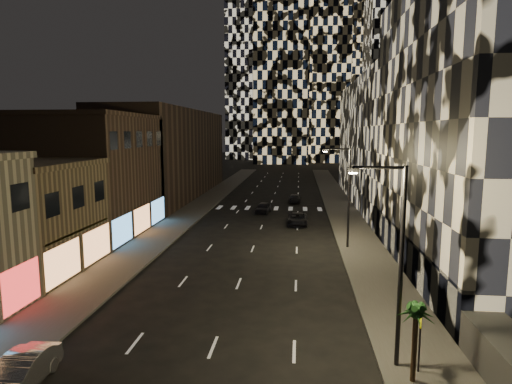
% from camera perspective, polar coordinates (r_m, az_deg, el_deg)
% --- Properties ---
extents(sidewalk_left, '(4.00, 120.00, 0.15)m').
position_cam_1_polar(sidewalk_left, '(61.11, -7.65, -1.92)').
color(sidewalk_left, '#47443F').
rests_on(sidewalk_left, ground).
extents(sidewalk_right, '(4.00, 120.00, 0.15)m').
position_cam_1_polar(sidewalk_right, '(59.75, 11.36, -2.24)').
color(sidewalk_right, '#47443F').
rests_on(sidewalk_right, ground).
extents(curb_left, '(0.20, 120.00, 0.15)m').
position_cam_1_polar(curb_left, '(60.66, -5.72, -1.96)').
color(curb_left, '#4C4C47').
rests_on(curb_left, ground).
extents(curb_right, '(0.20, 120.00, 0.15)m').
position_cam_1_polar(curb_right, '(59.58, 9.35, -2.21)').
color(curb_right, '#4C4C47').
rests_on(curb_right, ground).
extents(retail_tan, '(10.00, 10.00, 8.00)m').
position_cam_1_polar(retail_tan, '(36.89, -29.31, -3.25)').
color(retail_tan, brown).
rests_on(retail_tan, ground).
extents(retail_brown, '(10.00, 15.00, 12.00)m').
position_cam_1_polar(retail_brown, '(47.25, -20.79, 1.97)').
color(retail_brown, '#473528').
rests_on(retail_brown, ground).
extents(retail_filler_left, '(10.00, 40.00, 14.00)m').
position_cam_1_polar(retail_filler_left, '(71.80, -11.36, 5.03)').
color(retail_filler_left, '#473528').
rests_on(retail_filler_left, ground).
extents(midrise_base, '(0.60, 25.00, 3.00)m').
position_cam_1_polar(midrise_base, '(35.21, 19.18, -7.33)').
color(midrise_base, '#383838').
rests_on(midrise_base, ground).
extents(midrise_filler_right, '(16.00, 40.00, 18.00)m').
position_cam_1_polar(midrise_filler_right, '(67.44, 19.54, 6.25)').
color(midrise_filler_right, '#232326').
rests_on(midrise_filler_right, ground).
extents(tower_right_mid, '(20.00, 20.00, 100.00)m').
position_cam_1_polar(tower_right_mid, '(152.02, 18.80, 22.65)').
color(tower_right_mid, black).
rests_on(tower_right_mid, ground).
extents(tower_left_back, '(24.00, 24.00, 120.00)m').
position_cam_1_polar(tower_left_back, '(181.15, 0.52, 23.86)').
color(tower_left_back, black).
rests_on(tower_left_back, ground).
extents(tower_center_low, '(18.00, 18.00, 95.00)m').
position_cam_1_polar(tower_center_low, '(153.18, 3.60, 21.96)').
color(tower_center_low, black).
rests_on(tower_center_low, ground).
extents(streetlight_near, '(2.55, 0.25, 9.00)m').
position_cam_1_polar(streetlight_near, '(19.70, 18.16, -7.68)').
color(streetlight_near, black).
rests_on(streetlight_near, sidewalk_right).
extents(streetlight_far, '(2.55, 0.25, 9.00)m').
position_cam_1_polar(streetlight_far, '(39.11, 11.96, 0.21)').
color(streetlight_far, black).
rests_on(streetlight_far, sidewalk_right).
extents(car_silver_parked, '(1.74, 4.40, 1.43)m').
position_cam_1_polar(car_silver_parked, '(21.40, -28.99, -20.40)').
color(car_silver_parked, '#9C9CA1').
rests_on(car_silver_parked, ground).
extents(car_dark_midlane, '(2.11, 4.26, 1.39)m').
position_cam_1_polar(car_dark_midlane, '(56.01, 0.98, -2.11)').
color(car_dark_midlane, black).
rests_on(car_dark_midlane, ground).
extents(car_dark_oncoming, '(1.87, 4.34, 1.25)m').
position_cam_1_polar(car_dark_oncoming, '(64.71, 5.17, -0.84)').
color(car_dark_oncoming, black).
rests_on(car_dark_oncoming, ground).
extents(car_dark_rightlane, '(2.25, 4.82, 1.33)m').
position_cam_1_polar(car_dark_rightlane, '(49.06, 5.55, -3.64)').
color(car_dark_rightlane, black).
rests_on(car_dark_rightlane, ground).
extents(ped_sign, '(0.35, 0.95, 2.96)m').
position_cam_1_polar(ped_sign, '(20.59, 21.08, -16.51)').
color(ped_sign, black).
rests_on(ped_sign, sidewalk_right).
extents(palm_tree, '(1.75, 1.72, 3.43)m').
position_cam_1_polar(palm_tree, '(19.50, 20.55, -15.35)').
color(palm_tree, '#47331E').
rests_on(palm_tree, sidewalk_right).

